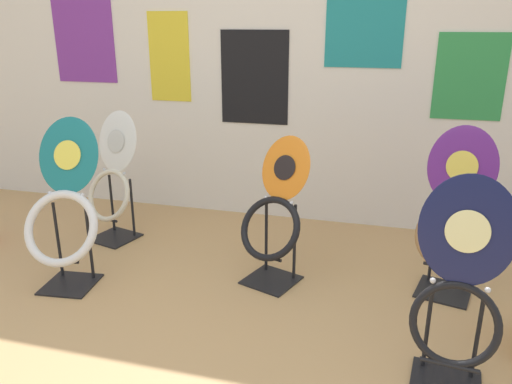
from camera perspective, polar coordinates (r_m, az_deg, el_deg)
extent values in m
cube|color=silver|center=(3.68, 2.66, 16.64)|extent=(8.00, 0.06, 2.60)
cube|color=black|center=(3.70, -0.18, 12.92)|extent=(0.50, 0.01, 0.67)
cube|color=#2D8E47|center=(3.60, 23.26, 11.98)|extent=(0.44, 0.01, 0.56)
cube|color=purple|center=(4.26, -19.03, 15.95)|extent=(0.51, 0.01, 0.62)
cube|color=yellow|center=(3.92, -9.88, 14.95)|extent=(0.32, 0.01, 0.65)
cube|color=teal|center=(3.56, 12.27, 17.52)|extent=(0.51, 0.01, 0.47)
cylinder|color=black|center=(2.33, 19.00, -14.55)|extent=(0.02, 0.02, 0.37)
cylinder|color=black|center=(2.34, 23.94, -15.10)|extent=(0.02, 0.02, 0.37)
cylinder|color=black|center=(2.21, 21.22, -17.97)|extent=(0.22, 0.05, 0.02)
torus|color=black|center=(2.17, 21.75, -13.89)|extent=(0.36, 0.17, 0.34)
ellipsoid|color=#141942|center=(2.08, 23.02, -4.10)|extent=(0.37, 0.12, 0.44)
ellipsoid|color=beige|center=(2.06, 23.03, -4.19)|extent=(0.17, 0.05, 0.17)
sphere|color=silver|center=(2.14, 19.56, -9.52)|extent=(0.02, 0.02, 0.02)
sphere|color=silver|center=(2.15, 24.97, -10.13)|extent=(0.02, 0.02, 0.02)
cube|color=black|center=(3.12, -20.43, -9.85)|extent=(0.31, 0.31, 0.01)
cylinder|color=black|center=(3.14, -21.69, -5.09)|extent=(0.02, 0.02, 0.46)
cylinder|color=black|center=(3.04, -18.49, -5.43)|extent=(0.02, 0.02, 0.46)
cylinder|color=black|center=(2.98, -21.55, -7.33)|extent=(0.22, 0.04, 0.02)
torus|color=silver|center=(2.95, -21.41, -3.86)|extent=(0.45, 0.30, 0.40)
ellipsoid|color=#197075|center=(2.98, -20.64, 3.95)|extent=(0.37, 0.21, 0.42)
ellipsoid|color=#EADB4C|center=(2.97, -20.78, 3.97)|extent=(0.17, 0.08, 0.16)
sphere|color=silver|center=(3.02, -22.50, -0.13)|extent=(0.02, 0.02, 0.02)
sphere|color=silver|center=(2.93, -19.21, -0.33)|extent=(0.02, 0.02, 0.02)
cube|color=black|center=(3.04, 20.61, -10.59)|extent=(0.34, 0.34, 0.01)
cylinder|color=black|center=(3.04, 19.56, -5.69)|extent=(0.02, 0.02, 0.45)
cylinder|color=black|center=(3.02, 23.22, -6.30)|extent=(0.02, 0.02, 0.45)
cylinder|color=black|center=(2.89, 20.78, -8.07)|extent=(0.22, 0.07, 0.02)
torus|color=#9E7042|center=(2.88, 21.31, -4.82)|extent=(0.40, 0.26, 0.36)
ellipsoid|color=#60237F|center=(2.87, 22.51, 2.73)|extent=(0.38, 0.20, 0.43)
ellipsoid|color=#E5CC4C|center=(2.86, 22.48, 2.73)|extent=(0.17, 0.08, 0.16)
sphere|color=silver|center=(2.90, 19.94, -1.25)|extent=(0.02, 0.02, 0.02)
sphere|color=silver|center=(2.88, 23.79, -1.87)|extent=(0.02, 0.02, 0.02)
cube|color=black|center=(2.97, 1.76, -10.03)|extent=(0.36, 0.36, 0.01)
cylinder|color=black|center=(2.98, 1.18, -4.87)|extent=(0.02, 0.02, 0.46)
cylinder|color=black|center=(2.89, 4.43, -5.75)|extent=(0.02, 0.02, 0.46)
cylinder|color=black|center=(2.83, 0.94, -7.30)|extent=(0.22, 0.09, 0.02)
torus|color=black|center=(2.81, 1.59, -4.18)|extent=(0.43, 0.34, 0.34)
ellipsoid|color=orange|center=(2.83, 3.41, 2.76)|extent=(0.34, 0.25, 0.36)
ellipsoid|color=black|center=(2.82, 3.27, 2.81)|extent=(0.15, 0.10, 0.13)
sphere|color=silver|center=(2.87, 1.17, -0.62)|extent=(0.02, 0.02, 0.02)
sphere|color=silver|center=(2.79, 4.07, -1.28)|extent=(0.02, 0.02, 0.02)
cube|color=black|center=(3.66, -15.79, -5.02)|extent=(0.34, 0.34, 0.01)
cylinder|color=black|center=(3.70, -16.15, -1.19)|extent=(0.02, 0.02, 0.42)
cylinder|color=black|center=(3.57, -13.96, -1.75)|extent=(0.02, 0.02, 0.42)
cylinder|color=black|center=(3.54, -16.92, -2.90)|extent=(0.22, 0.08, 0.02)
torus|color=beige|center=(3.53, -16.49, -0.35)|extent=(0.40, 0.27, 0.34)
ellipsoid|color=white|center=(3.52, -15.56, 5.60)|extent=(0.36, 0.22, 0.41)
ellipsoid|color=silver|center=(3.51, -15.75, 5.62)|extent=(0.16, 0.09, 0.15)
sphere|color=silver|center=(3.60, -16.95, 2.45)|extent=(0.02, 0.02, 0.02)
sphere|color=silver|center=(3.47, -14.82, 2.04)|extent=(0.02, 0.02, 0.02)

